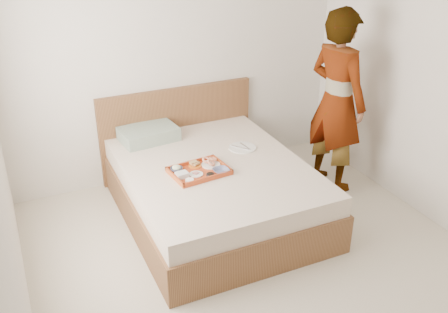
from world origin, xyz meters
name	(u,v)px	position (x,y,z in m)	size (l,w,h in m)	color
ground	(271,277)	(0.00, 0.00, 0.00)	(3.50, 4.00, 0.01)	beige
wall_back	(177,53)	(0.00, 2.00, 1.30)	(3.50, 0.01, 2.60)	silver
bed	(215,191)	(-0.04, 1.00, 0.27)	(1.65, 2.00, 0.53)	brown
headboard	(177,131)	(-0.04, 1.97, 0.47)	(1.65, 0.06, 0.95)	brown
pillow	(149,134)	(-0.41, 1.77, 0.59)	(0.54, 0.37, 0.13)	#A2AD9F
tray	(199,171)	(-0.22, 0.92, 0.55)	(0.49, 0.35, 0.04)	#B4531B
prawn_plate	(211,165)	(-0.08, 0.99, 0.55)	(0.17, 0.17, 0.01)	white
navy_bowl_big	(221,171)	(-0.06, 0.82, 0.56)	(0.14, 0.14, 0.03)	navy
sauce_dish	(210,175)	(-0.17, 0.79, 0.56)	(0.07, 0.07, 0.03)	black
meat_plate	(196,174)	(-0.27, 0.88, 0.55)	(0.12, 0.12, 0.01)	white
bread_plate	(195,166)	(-0.22, 1.03, 0.55)	(0.12, 0.12, 0.01)	orange
salad_bowl	(177,169)	(-0.40, 1.01, 0.56)	(0.11, 0.11, 0.03)	navy
plastic_tub	(182,175)	(-0.39, 0.89, 0.57)	(0.10, 0.08, 0.04)	silver
cheese_round	(190,181)	(-0.36, 0.78, 0.56)	(0.07, 0.07, 0.02)	white
dinner_plate	(242,148)	(0.34, 1.21, 0.54)	(0.26, 0.26, 0.01)	white
person	(337,102)	(1.28, 1.05, 0.91)	(0.66, 0.43, 1.82)	silver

